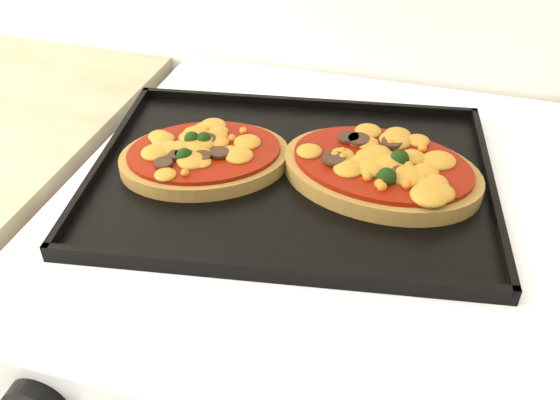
% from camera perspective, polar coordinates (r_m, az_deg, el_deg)
% --- Properties ---
extents(baking_tray, '(0.52, 0.42, 0.02)m').
position_cam_1_polar(baking_tray, '(0.74, 1.07, 2.38)').
color(baking_tray, black).
rests_on(baking_tray, stove).
extents(pizza_left, '(0.25, 0.22, 0.03)m').
position_cam_1_polar(pizza_left, '(0.76, -6.92, 4.09)').
color(pizza_left, olive).
rests_on(pizza_left, baking_tray).
extents(pizza_right, '(0.25, 0.19, 0.03)m').
position_cam_1_polar(pizza_right, '(0.74, 9.25, 2.91)').
color(pizza_right, olive).
rests_on(pizza_right, baking_tray).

